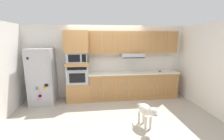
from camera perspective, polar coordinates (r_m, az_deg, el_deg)
ground_plane at (r=4.94m, az=-0.91°, el=-13.35°), size 9.60×9.60×0.00m
back_kitchen_wall at (r=5.65m, az=-2.23°, el=3.07°), size 6.20×0.12×2.50m
side_panel_left at (r=5.08m, az=-34.16°, el=0.15°), size 0.12×7.10×2.50m
side_panel_right at (r=5.61m, az=28.80°, el=1.59°), size 0.12×7.10×2.50m
refrigerator at (r=5.50m, az=-23.84°, el=-2.06°), size 0.76×0.73×1.76m
oven_base_cabinet at (r=5.52m, az=-11.88°, el=-7.53°), size 0.74×0.62×0.60m
built_in_oven at (r=5.35m, az=-12.15°, el=-1.45°), size 0.70×0.62×0.60m
appliance_mid_shelf at (r=5.29m, az=-12.30°, el=2.25°), size 0.74×0.62×0.10m
microwave at (r=5.26m, az=-12.40°, el=4.50°), size 0.64×0.54×0.32m
appliance_upper_cabinet at (r=5.23m, az=-12.63°, el=9.95°), size 0.74×0.62×0.68m
lower_cabinet_run at (r=5.64m, az=7.64°, el=-5.49°), size 3.03×0.63×0.88m
countertop_slab at (r=5.52m, az=7.75°, el=-0.91°), size 3.07×0.64×0.04m
backsplash_panel at (r=5.75m, az=7.08°, el=2.33°), size 3.07×0.02×0.50m
upper_cabinet_with_hood at (r=5.52m, az=7.67°, el=9.59°), size 3.03×0.48×0.88m
screwdriver at (r=5.76m, az=16.91°, el=-0.46°), size 0.16×0.17×0.03m
dog at (r=3.85m, az=12.34°, el=-14.15°), size 0.34×0.77×0.62m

